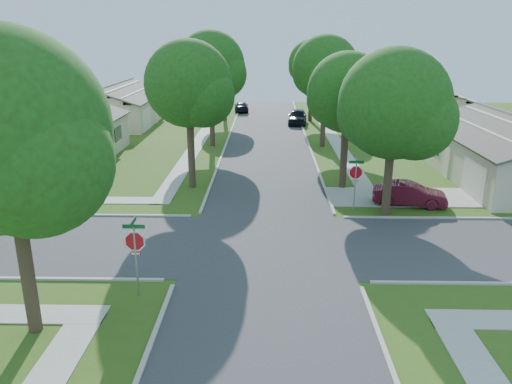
{
  "coord_description": "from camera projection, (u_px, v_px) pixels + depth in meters",
  "views": [
    {
      "loc": [
        -0.02,
        -20.92,
        9.19
      ],
      "look_at": [
        -0.56,
        2.91,
        1.6
      ],
      "focal_mm": 35.0,
      "sensor_mm": 36.0,
      "label": 1
    }
  ],
  "objects": [
    {
      "name": "car_curb_east",
      "position": [
        298.0,
        117.0,
        52.86
      ],
      "size": [
        2.3,
        4.77,
        1.57
      ],
      "primitive_type": "imported",
      "rotation": [
        0.0,
        0.0,
        -0.1
      ],
      "color": "black",
      "rests_on": "ground"
    },
    {
      "name": "road_ns",
      "position": [
        267.0,
        245.0,
        22.71
      ],
      "size": [
        7.0,
        100.0,
        0.02
      ],
      "primitive_type": "cube",
      "color": "#333335",
      "rests_on": "ground"
    },
    {
      "name": "tree_e_near",
      "position": [
        348.0,
        96.0,
        29.48
      ],
      "size": [
        4.97,
        4.8,
        8.28
      ],
      "color": "#38281C",
      "rests_on": "ground"
    },
    {
      "name": "driveway",
      "position": [
        401.0,
        197.0,
        29.3
      ],
      "size": [
        8.8,
        3.6,
        0.05
      ],
      "primitive_type": "cube",
      "color": "#9E9B91",
      "rests_on": "ground"
    },
    {
      "name": "tree_w_far",
      "position": [
        225.0,
        69.0,
        53.54
      ],
      "size": [
        4.76,
        4.6,
        8.04
      ],
      "color": "#38281C",
      "rests_on": "ground"
    },
    {
      "name": "tree_e_far",
      "position": [
        312.0,
        65.0,
        53.2
      ],
      "size": [
        5.17,
        5.0,
        8.72
      ],
      "color": "#38281C",
      "rests_on": "ground"
    },
    {
      "name": "sidewalk_ne",
      "position": [
        332.0,
        135.0,
        47.35
      ],
      "size": [
        1.2,
        40.0,
        0.04
      ],
      "primitive_type": "cube",
      "color": "#9E9B91",
      "rests_on": "ground"
    },
    {
      "name": "stop_sign_sw",
      "position": [
        135.0,
        244.0,
        17.72
      ],
      "size": [
        1.05,
        0.8,
        2.98
      ],
      "color": "gray",
      "rests_on": "ground"
    },
    {
      "name": "tree_w_mid",
      "position": [
        211.0,
        68.0,
        40.86
      ],
      "size": [
        5.8,
        5.6,
        9.56
      ],
      "color": "#38281C",
      "rests_on": "ground"
    },
    {
      "name": "house_nw_far",
      "position": [
        118.0,
        109.0,
        53.08
      ],
      "size": [
        8.42,
        13.6,
        4.23
      ],
      "color": "beige",
      "rests_on": "ground"
    },
    {
      "name": "ground",
      "position": [
        267.0,
        245.0,
        22.71
      ],
      "size": [
        100.0,
        100.0,
        0.0
      ],
      "primitive_type": "plane",
      "color": "#375818",
      "rests_on": "ground"
    },
    {
      "name": "tree_ne_corner",
      "position": [
        395.0,
        109.0,
        24.89
      ],
      "size": [
        5.8,
        5.6,
        8.66
      ],
      "color": "#38281C",
      "rests_on": "ground"
    },
    {
      "name": "house_ne_far",
      "position": [
        428.0,
        114.0,
        49.53
      ],
      "size": [
        8.42,
        13.6,
        4.23
      ],
      "color": "beige",
      "rests_on": "ground"
    },
    {
      "name": "tree_sw_corner",
      "position": [
        9.0,
        140.0,
        14.31
      ],
      "size": [
        6.21,
        6.0,
        9.55
      ],
      "color": "#38281C",
      "rests_on": "ground"
    },
    {
      "name": "sidewalk_nw",
      "position": [
        204.0,
        134.0,
        47.61
      ],
      "size": [
        1.2,
        40.0,
        0.04
      ],
      "primitive_type": "cube",
      "color": "#9E9B91",
      "rests_on": "ground"
    },
    {
      "name": "stop_sign_ne",
      "position": [
        356.0,
        175.0,
        26.47
      ],
      "size": [
        1.05,
        0.8,
        2.98
      ],
      "color": "gray",
      "rests_on": "ground"
    },
    {
      "name": "house_nw_near",
      "position": [
        52.0,
        142.0,
        36.89
      ],
      "size": [
        8.42,
        13.6,
        4.23
      ],
      "color": "beige",
      "rests_on": "ground"
    },
    {
      "name": "tree_e_mid",
      "position": [
        326.0,
        71.0,
        40.73
      ],
      "size": [
        5.59,
        5.4,
        9.21
      ],
      "color": "#38281C",
      "rests_on": "ground"
    },
    {
      "name": "tree_w_near",
      "position": [
        190.0,
        88.0,
        29.54
      ],
      "size": [
        5.38,
        5.2,
        8.97
      ],
      "color": "#38281C",
      "rests_on": "ground"
    },
    {
      "name": "car_curb_west",
      "position": [
        241.0,
        107.0,
        61.29
      ],
      "size": [
        1.97,
        4.2,
        1.19
      ],
      "primitive_type": "imported",
      "rotation": [
        0.0,
        0.0,
        3.22
      ],
      "color": "black",
      "rests_on": "ground"
    },
    {
      "name": "car_driveway",
      "position": [
        409.0,
        194.0,
        27.75
      ],
      "size": [
        4.2,
        2.16,
        1.32
      ],
      "primitive_type": "imported",
      "rotation": [
        0.0,
        0.0,
        1.37
      ],
      "color": "#591222",
      "rests_on": "ground"
    }
  ]
}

